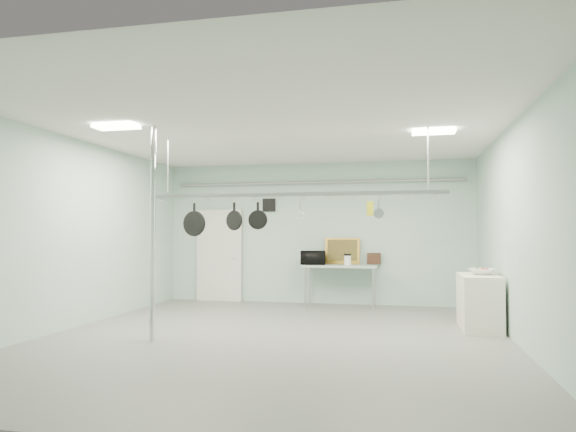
% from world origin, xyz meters
% --- Properties ---
extents(floor, '(8.00, 8.00, 0.00)m').
position_xyz_m(floor, '(0.00, 0.00, 0.00)').
color(floor, gray).
rests_on(floor, ground).
extents(ceiling, '(7.00, 8.00, 0.02)m').
position_xyz_m(ceiling, '(0.00, 0.00, 3.19)').
color(ceiling, silver).
rests_on(ceiling, back_wall).
extents(back_wall, '(7.00, 0.02, 3.20)m').
position_xyz_m(back_wall, '(0.00, 3.99, 1.60)').
color(back_wall, silver).
rests_on(back_wall, floor).
extents(right_wall, '(0.02, 8.00, 3.20)m').
position_xyz_m(right_wall, '(3.49, 0.00, 1.60)').
color(right_wall, silver).
rests_on(right_wall, floor).
extents(door, '(1.10, 0.10, 2.20)m').
position_xyz_m(door, '(-2.30, 3.94, 1.05)').
color(door, silver).
rests_on(door, floor).
extents(wall_vent, '(0.30, 0.04, 0.30)m').
position_xyz_m(wall_vent, '(-1.10, 3.97, 2.25)').
color(wall_vent, black).
rests_on(wall_vent, back_wall).
extents(conduit_pipe, '(6.60, 0.07, 0.07)m').
position_xyz_m(conduit_pipe, '(0.00, 3.90, 2.75)').
color(conduit_pipe, gray).
rests_on(conduit_pipe, back_wall).
extents(chrome_pole, '(0.08, 0.08, 3.20)m').
position_xyz_m(chrome_pole, '(-1.70, -0.60, 1.60)').
color(chrome_pole, silver).
rests_on(chrome_pole, floor).
extents(prep_table, '(1.60, 0.70, 0.91)m').
position_xyz_m(prep_table, '(0.60, 3.60, 0.83)').
color(prep_table, '#A2BFAC').
rests_on(prep_table, floor).
extents(side_cabinet, '(0.60, 1.20, 0.90)m').
position_xyz_m(side_cabinet, '(3.15, 1.40, 0.45)').
color(side_cabinet, white).
rests_on(side_cabinet, floor).
extents(pot_rack, '(4.80, 0.06, 1.00)m').
position_xyz_m(pot_rack, '(0.20, 0.30, 2.23)').
color(pot_rack, '#B7B7BC').
rests_on(pot_rack, ceiling).
extents(light_panel_left, '(0.65, 0.30, 0.05)m').
position_xyz_m(light_panel_left, '(-2.20, -0.80, 3.16)').
color(light_panel_left, white).
rests_on(light_panel_left, ceiling).
extents(light_panel_right, '(0.65, 0.30, 0.05)m').
position_xyz_m(light_panel_right, '(2.40, 0.60, 3.16)').
color(light_panel_right, white).
rests_on(light_panel_right, ceiling).
extents(microwave, '(0.59, 0.44, 0.30)m').
position_xyz_m(microwave, '(0.02, 3.52, 1.05)').
color(microwave, black).
rests_on(microwave, prep_table).
extents(coffee_canister, '(0.17, 0.17, 0.21)m').
position_xyz_m(coffee_canister, '(0.78, 3.42, 1.01)').
color(coffee_canister, white).
rests_on(coffee_canister, prep_table).
extents(painting_large, '(0.78, 0.16, 0.58)m').
position_xyz_m(painting_large, '(0.61, 3.90, 1.20)').
color(painting_large, gold).
rests_on(painting_large, prep_table).
extents(painting_small, '(0.30, 0.09, 0.25)m').
position_xyz_m(painting_small, '(1.32, 3.90, 1.03)').
color(painting_small, '#351E12').
rests_on(painting_small, prep_table).
extents(fruit_bowl, '(0.49, 0.49, 0.10)m').
position_xyz_m(fruit_bowl, '(3.21, 1.44, 0.95)').
color(fruit_bowl, silver).
rests_on(fruit_bowl, side_cabinet).
extents(skillet_left, '(0.42, 0.13, 0.55)m').
position_xyz_m(skillet_left, '(-1.42, 0.30, 1.81)').
color(skillet_left, black).
rests_on(skillet_left, pot_rack).
extents(skillet_mid, '(0.32, 0.17, 0.45)m').
position_xyz_m(skillet_mid, '(-0.74, 0.30, 1.86)').
color(skillet_mid, black).
rests_on(skillet_mid, pot_rack).
extents(skillet_right, '(0.31, 0.09, 0.41)m').
position_xyz_m(skillet_right, '(-0.34, 0.30, 1.88)').
color(skillet_right, black).
rests_on(skillet_right, pot_rack).
extents(whisk, '(0.18, 0.18, 0.29)m').
position_xyz_m(whisk, '(0.35, 0.30, 1.94)').
color(whisk, '#BABBBF').
rests_on(whisk, pot_rack).
extents(grater, '(0.10, 0.04, 0.24)m').
position_xyz_m(grater, '(1.44, 0.30, 1.97)').
color(grater, '#BF8616').
rests_on(grater, pot_rack).
extents(saucepan, '(0.16, 0.10, 0.26)m').
position_xyz_m(saucepan, '(1.57, 0.30, 1.95)').
color(saucepan, '#B0B0B5').
rests_on(saucepan, pot_rack).
extents(fruit_cluster, '(0.24, 0.24, 0.09)m').
position_xyz_m(fruit_cluster, '(3.21, 1.44, 0.99)').
color(fruit_cluster, '#AE1021').
rests_on(fruit_cluster, fruit_bowl).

